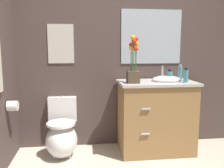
# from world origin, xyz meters

# --- Properties ---
(wall_back) EXTENTS (4.23, 0.05, 2.50)m
(wall_back) POSITION_xyz_m (0.20, 1.65, 1.25)
(wall_back) COLOR #4C3D38
(wall_back) RESTS_ON ground_plane
(toilet) EXTENTS (0.38, 0.59, 0.69)m
(toilet) POSITION_xyz_m (-0.79, 1.35, 0.24)
(toilet) COLOR white
(toilet) RESTS_ON ground_plane
(vanity_cabinet) EXTENTS (0.94, 0.56, 1.08)m
(vanity_cabinet) POSITION_xyz_m (0.39, 1.33, 0.46)
(vanity_cabinet) COLOR #9E7242
(vanity_cabinet) RESTS_ON ground_plane
(flower_vase) EXTENTS (0.14, 0.14, 0.55)m
(flower_vase) POSITION_xyz_m (0.07, 1.24, 1.10)
(flower_vase) COLOR #4C3D2D
(flower_vase) RESTS_ON vanity_cabinet
(soap_bottle) EXTENTS (0.07, 0.07, 0.15)m
(soap_bottle) POSITION_xyz_m (0.54, 1.30, 0.97)
(soap_bottle) COLOR teal
(soap_bottle) RESTS_ON vanity_cabinet
(lotion_bottle) EXTENTS (0.06, 0.06, 0.17)m
(lotion_bottle) POSITION_xyz_m (0.70, 1.20, 0.98)
(lotion_bottle) COLOR teal
(lotion_bottle) RESTS_ON vanity_cabinet
(hand_wash_bottle) EXTENTS (0.06, 0.06, 0.21)m
(hand_wash_bottle) POSITION_xyz_m (0.68, 1.32, 0.99)
(hand_wash_bottle) COLOR teal
(hand_wash_bottle) RESTS_ON vanity_cabinet
(wall_poster) EXTENTS (0.32, 0.01, 0.49)m
(wall_poster) POSITION_xyz_m (-0.79, 1.62, 1.36)
(wall_poster) COLOR beige
(wall_mirror) EXTENTS (0.80, 0.01, 0.70)m
(wall_mirror) POSITION_xyz_m (0.38, 1.62, 1.45)
(wall_mirror) COLOR #B2BCC6
(toilet_paper_roll) EXTENTS (0.11, 0.11, 0.11)m
(toilet_paper_roll) POSITION_xyz_m (-1.29, 1.16, 0.68)
(toilet_paper_roll) COLOR white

